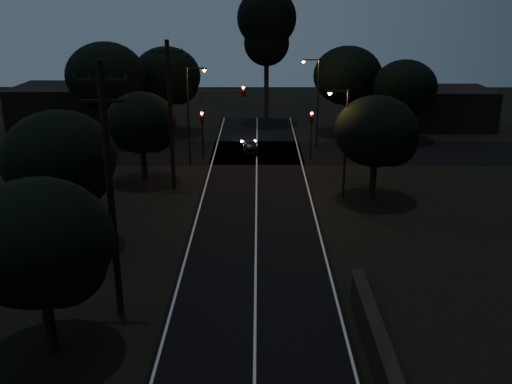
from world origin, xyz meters
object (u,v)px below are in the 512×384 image
object	(u,v)px
utility_pole_mid	(110,189)
car	(250,146)
signal_right	(311,126)
streetlight_a	(190,109)
utility_pole_far	(170,114)
signal_left	(202,126)
streetlight_b	(316,97)
tall_pine	(267,26)
signal_mast	(222,108)
streetlight_c	(343,137)

from	to	relation	value
utility_pole_mid	car	bearing A→B (deg)	78.70
signal_right	streetlight_a	xyz separation A→B (m)	(-9.91, -1.99, 1.80)
utility_pole_far	signal_left	size ratio (longest dim) A/B	2.56
utility_pole_mid	streetlight_a	xyz separation A→B (m)	(0.69, 23.00, -1.10)
streetlight_b	car	xyz separation A→B (m)	(-5.91, -2.00, -4.04)
tall_pine	streetlight_b	world-z (taller)	tall_pine
signal_left	car	bearing A→B (deg)	26.73
signal_left	car	size ratio (longest dim) A/B	1.18
car	signal_mast	bearing A→B (deg)	34.63
utility_pole_mid	signal_mast	distance (m)	25.22
streetlight_a	car	xyz separation A→B (m)	(4.70, 4.00, -4.04)
tall_pine	signal_mast	distance (m)	16.57
streetlight_a	streetlight_c	world-z (taller)	streetlight_a
streetlight_b	streetlight_c	xyz separation A→B (m)	(0.52, -14.00, -0.29)
signal_right	streetlight_c	size ratio (longest dim) A/B	0.55
car	tall_pine	bearing A→B (deg)	-103.40
tall_pine	signal_right	world-z (taller)	tall_pine
utility_pole_far	streetlight_a	size ratio (longest dim) A/B	1.31
streetlight_c	signal_mast	bearing A→B (deg)	131.19
utility_pole_far	tall_pine	world-z (taller)	tall_pine
utility_pole_far	streetlight_c	size ratio (longest dim) A/B	1.40
utility_pole_far	streetlight_c	bearing A→B (deg)	-9.60
utility_pole_far	streetlight_b	world-z (taller)	utility_pole_far
utility_pole_mid	signal_mast	bearing A→B (deg)	82.96
utility_pole_mid	streetlight_c	distance (m)	19.15
utility_pole_far	signal_mast	size ratio (longest dim) A/B	1.68
utility_pole_mid	utility_pole_far	bearing A→B (deg)	90.00
utility_pole_far	signal_right	size ratio (longest dim) A/B	2.56
utility_pole_mid	signal_right	size ratio (longest dim) A/B	2.68
signal_left	car	xyz separation A→B (m)	(4.00, 2.01, -2.24)
utility_pole_mid	tall_pine	xyz separation A→B (m)	(7.00, 40.00, 4.44)
signal_left	signal_right	xyz separation A→B (m)	(9.20, 0.00, 0.00)
streetlight_b	signal_right	bearing A→B (deg)	-100.00
signal_mast	signal_right	bearing A→B (deg)	-0.03
signal_mast	streetlight_c	distance (m)	13.28
streetlight_a	streetlight_c	size ratio (longest dim) A/B	1.07
utility_pole_far	signal_left	distance (m)	8.53
signal_left	streetlight_a	distance (m)	2.77
streetlight_a	streetlight_b	world-z (taller)	same
utility_pole_mid	streetlight_a	size ratio (longest dim) A/B	1.38
streetlight_c	signal_left	bearing A→B (deg)	136.24
utility_pole_far	signal_right	distance (m)	13.53
streetlight_b	streetlight_c	distance (m)	14.01
streetlight_c	tall_pine	bearing A→B (deg)	100.93
signal_left	signal_right	bearing A→B (deg)	0.00
signal_mast	tall_pine	bearing A→B (deg)	75.38
signal_right	utility_pole_far	bearing A→B (deg)	-143.00
utility_pole_mid	signal_left	size ratio (longest dim) A/B	2.68
signal_mast	streetlight_b	size ratio (longest dim) A/B	0.78
streetlight_b	signal_left	bearing A→B (deg)	-157.95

